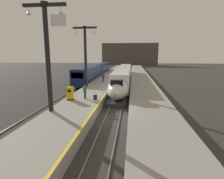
# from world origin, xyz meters

# --- Properties ---
(ground_plane) EXTENTS (260.00, 260.00, 0.00)m
(ground_plane) POSITION_xyz_m (0.00, 0.00, 0.00)
(ground_plane) COLOR #33302D
(platform_left) EXTENTS (4.80, 110.00, 1.05)m
(platform_left) POSITION_xyz_m (-4.05, 24.75, 0.53)
(platform_left) COLOR gray
(platform_left) RESTS_ON ground
(platform_right) EXTENTS (4.80, 110.00, 1.05)m
(platform_right) POSITION_xyz_m (4.05, 24.75, 0.53)
(platform_right) COLOR gray
(platform_right) RESTS_ON ground
(platform_left_safety_stripe) EXTENTS (0.20, 107.80, 0.01)m
(platform_left_safety_stripe) POSITION_xyz_m (-1.77, 24.75, 1.05)
(platform_left_safety_stripe) COLOR yellow
(platform_left_safety_stripe) RESTS_ON platform_left
(rail_main_left) EXTENTS (0.08, 110.00, 0.12)m
(rail_main_left) POSITION_xyz_m (-0.75, 27.50, 0.06)
(rail_main_left) COLOR slate
(rail_main_left) RESTS_ON ground
(rail_main_right) EXTENTS (0.08, 110.00, 0.12)m
(rail_main_right) POSITION_xyz_m (0.75, 27.50, 0.06)
(rail_main_right) COLOR slate
(rail_main_right) RESTS_ON ground
(rail_secondary_left) EXTENTS (0.08, 110.00, 0.12)m
(rail_secondary_left) POSITION_xyz_m (-8.85, 27.50, 0.06)
(rail_secondary_left) COLOR slate
(rail_secondary_left) RESTS_ON ground
(rail_secondary_right) EXTENTS (0.08, 110.00, 0.12)m
(rail_secondary_right) POSITION_xyz_m (-7.35, 27.50, 0.06)
(rail_secondary_right) COLOR slate
(rail_secondary_right) RESTS_ON ground
(highspeed_train_main) EXTENTS (2.92, 37.35, 3.60)m
(highspeed_train_main) POSITION_xyz_m (0.00, 22.14, 1.93)
(highspeed_train_main) COLOR silver
(highspeed_train_main) RESTS_ON ground
(regional_train_adjacent) EXTENTS (2.85, 36.60, 3.80)m
(regional_train_adjacent) POSITION_xyz_m (-8.10, 32.97, 2.13)
(regional_train_adjacent) COLOR #141E4C
(regional_train_adjacent) RESTS_ON ground
(station_column_near) EXTENTS (4.00, 0.68, 9.97)m
(station_column_near) POSITION_xyz_m (-5.85, -0.83, 7.10)
(station_column_near) COLOR black
(station_column_near) RESTS_ON platform_left
(station_column_mid) EXTENTS (4.00, 0.68, 10.00)m
(station_column_mid) POSITION_xyz_m (-5.90, 12.83, 7.01)
(station_column_mid) COLOR black
(station_column_mid) RESTS_ON platform_left
(passenger_near_edge) EXTENTS (0.36, 0.53, 1.69)m
(passenger_near_edge) POSITION_xyz_m (-3.88, 4.41, 2.04)
(passenger_near_edge) COLOR #23232D
(passenger_near_edge) RESTS_ON platform_left
(passenger_mid_platform) EXTENTS (0.53, 0.35, 1.69)m
(passenger_mid_platform) POSITION_xyz_m (-3.92, 18.83, 2.04)
(passenger_mid_platform) COLOR #23232D
(passenger_mid_platform) RESTS_ON platform_left
(rolling_suitcase) EXTENTS (0.40, 0.22, 0.98)m
(rolling_suitcase) POSITION_xyz_m (-2.52, 4.06, 1.35)
(rolling_suitcase) COLOR black
(rolling_suitcase) RESTS_ON platform_left
(ticket_machine_yellow) EXTENTS (0.76, 0.62, 1.60)m
(ticket_machine_yellow) POSITION_xyz_m (-5.55, 3.71, 1.79)
(ticket_machine_yellow) COLOR yellow
(ticket_machine_yellow) RESTS_ON platform_left
(terminus_back_wall) EXTENTS (36.00, 2.00, 14.00)m
(terminus_back_wall) POSITION_xyz_m (0.00, 102.00, 7.00)
(terminus_back_wall) COLOR #4C4742
(terminus_back_wall) RESTS_ON ground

